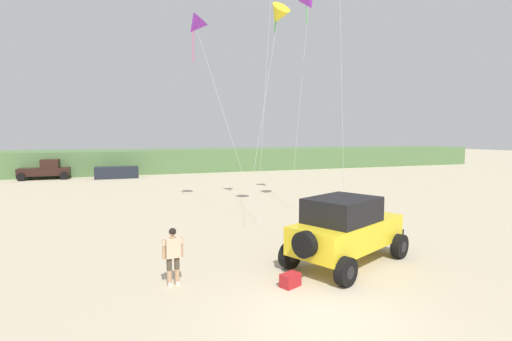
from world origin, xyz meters
The scene contains 10 objects.
ground_plane centered at (0.00, 0.00, 0.00)m, with size 220.00×220.00×0.00m, color #C1B293.
dune_ridge centered at (1.15, 40.30, 1.32)m, with size 90.00×9.27×2.63m, color #567A47.
jeep centered at (2.64, 3.08, 1.20)m, with size 5.00×3.95×2.26m.
person_watching centered at (-3.05, 3.21, 0.94)m, with size 0.62×0.34×1.67m.
cooler_box centered at (0.04, 1.95, 0.19)m, with size 0.56×0.36×0.38m, color #B21E23.
distant_pickup centered at (-11.23, 34.86, 0.94)m, with size 4.63×2.42×1.98m.
distant_sedan centered at (-4.59, 33.32, 0.60)m, with size 4.20×1.70×1.20m, color #1E232D.
kite_red_delta centered at (3.36, 10.50, 10.33)m, with size 3.03×2.39×11.04m.
kite_pink_ribbon centered at (7.03, 14.13, 12.57)m, with size 3.02×2.98×13.15m.
kite_green_box centered at (-0.12, 14.05, 10.43)m, with size 2.77×5.61×11.21m.
Camera 1 is at (-4.44, -7.33, 4.24)m, focal length 26.21 mm.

